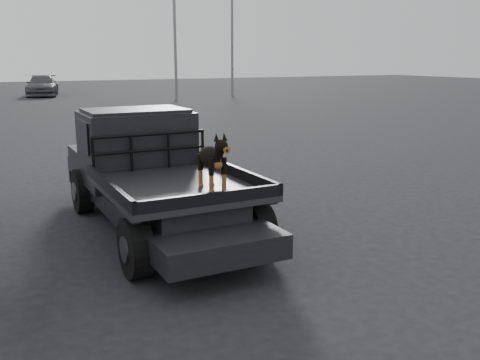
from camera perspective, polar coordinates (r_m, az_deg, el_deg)
ground at (r=7.01m, az=-8.40°, el=-9.18°), size 120.00×120.00×0.00m
flatbed_ute at (r=8.38m, az=-8.93°, el=-2.19°), size 2.00×5.40×0.92m
ute_cab at (r=9.09m, az=-11.02°, el=4.70°), size 1.72×1.30×0.88m
headache_rack at (r=8.41m, az=-9.53°, el=2.97°), size 1.80×0.08×0.55m
dog at (r=7.02m, az=-3.02°, el=1.97°), size 0.32×0.60×0.74m
distant_car_b at (r=40.73m, az=-20.34°, el=9.42°), size 2.93×5.24×1.43m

